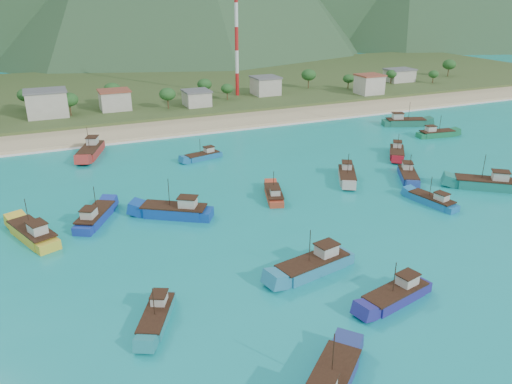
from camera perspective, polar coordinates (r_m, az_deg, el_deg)
name	(u,v)px	position (r m, az deg, el deg)	size (l,w,h in m)	color
ground	(262,261)	(72.91, 0.64, -7.91)	(600.00, 600.00, 0.00)	#0B7D80
beach	(146,130)	(143.71, -12.43, 6.89)	(400.00, 18.00, 1.20)	beige
land	(113,92)	(202.57, -16.06, 10.89)	(400.00, 110.00, 2.40)	#385123
surf_line	(154,139)	(134.72, -11.59, 5.94)	(400.00, 2.50, 0.08)	white
village	(137,97)	(165.95, -13.47, 10.49)	(217.10, 32.89, 7.38)	beige
vegetation	(110,99)	(164.60, -16.38, 10.21)	(273.94, 25.47, 8.00)	#235623
radio_tower	(236,27)	(178.16, -2.25, 18.34)	(1.20, 1.20, 46.43)	red
boat_0	(405,122)	(151.63, 16.63, 7.63)	(12.80, 7.66, 7.27)	#1C624D
boat_2	(91,151)	(124.77, -18.34, 4.44)	(7.97, 13.27, 7.54)	#B1302A
boat_3	(396,296)	(66.54, 15.74, -11.33)	(10.90, 5.39, 6.19)	navy
boat_4	(486,184)	(108.28, 24.80, 0.84)	(12.13, 10.59, 7.38)	#197567
boat_7	(347,176)	(104.85, 10.35, 1.81)	(7.90, 10.73, 6.24)	#ACA69D
boat_12	(274,195)	(93.86, 2.05, -0.37)	(5.56, 9.72, 5.51)	#B13E24
boat_16	(95,217)	(88.64, -17.91, -2.78)	(8.25, 11.13, 6.48)	#19369F
boat_21	(314,266)	(70.45, 6.64, -8.38)	(12.55, 5.94, 7.14)	teal
boat_22	(432,201)	(96.60, 19.50, -1.01)	(4.67, 9.86, 5.60)	#186AA9
boat_24	(33,234)	(85.91, -24.11, -4.44)	(7.78, 12.41, 7.07)	gold
boat_25	(176,212)	(87.25, -9.19, -2.22)	(12.48, 9.84, 7.37)	#10409A
boat_26	(157,317)	(61.91, -11.28, -13.82)	(6.53, 9.36, 5.39)	teal
boat_27	(203,157)	(116.65, -6.07, 4.05)	(9.34, 4.66, 5.30)	#176499
boat_30	(397,153)	(122.69, 15.79, 4.31)	(8.55, 9.93, 6.02)	#A6111D
boat_32	(408,176)	(108.03, 16.97, 1.77)	(7.76, 10.32, 6.02)	navy
boat_33	(436,134)	(142.43, 19.89, 6.24)	(10.69, 4.48, 6.12)	#146D42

